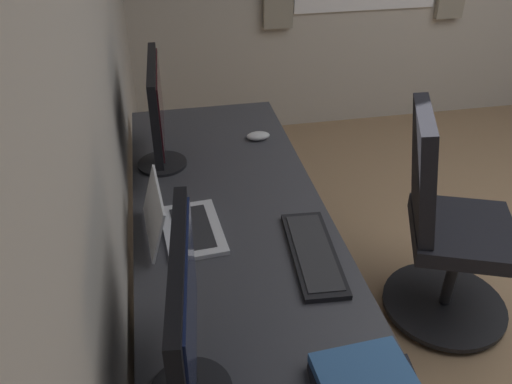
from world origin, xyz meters
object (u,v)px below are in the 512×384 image
Objects in this scene: monitor_secondary at (157,109)px; laptop_leftmost at (177,223)px; monitor_primary at (185,320)px; keyboard_main at (313,253)px; mouse_spare at (258,136)px; office_chair at (445,231)px; book_stack_near at (367,384)px.

monitor_secondary is 0.52m from laptop_leftmost.
monitor_primary is 1.12× the size of keyboard_main.
mouse_spare is (0.62, -0.40, -0.03)m from laptop_leftmost.
monitor_primary reaches higher than laptop_leftmost.
office_chair is at bearing -123.09° from mouse_spare.
keyboard_main is at bearing -115.64° from laptop_leftmost.
monitor_secondary reaches higher than office_chair.
monitor_primary is 0.47m from book_stack_near.
monitor_primary is 1.77× the size of book_stack_near.
office_chair is (0.15, -1.12, -0.32)m from laptop_leftmost.
monitor_secondary reaches higher than book_stack_near.
mouse_spare is 0.11× the size of office_chair.
book_stack_near is at bearing -150.76° from laptop_leftmost.
laptop_leftmost is 0.76× the size of keyboard_main.
laptop_leftmost reaches higher than keyboard_main.
book_stack_near is 1.16m from office_chair.
office_chair is (-0.32, -1.14, -0.52)m from monitor_secondary.
office_chair reaches higher than book_stack_near.
office_chair is (0.35, -0.70, -0.28)m from keyboard_main.
office_chair is (-0.47, -0.72, -0.29)m from mouse_spare.
book_stack_near is at bearing 177.90° from keyboard_main.
book_stack_near is 0.28× the size of office_chair.
mouse_spare is at bearing 56.91° from office_chair.
keyboard_main is at bearing -178.97° from mouse_spare.
office_chair is at bearing -105.72° from monitor_secondary.
office_chair is at bearing -63.23° from keyboard_main.
keyboard_main is 1.58× the size of book_stack_near.
monitor_secondary is at bearing 108.61° from mouse_spare.
monitor_secondary is at bearing 33.27° from keyboard_main.
monitor_primary is 4.63× the size of mouse_spare.
mouse_spare is at bearing -32.97° from laptop_leftmost.
mouse_spare is at bearing -71.39° from monitor_secondary.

